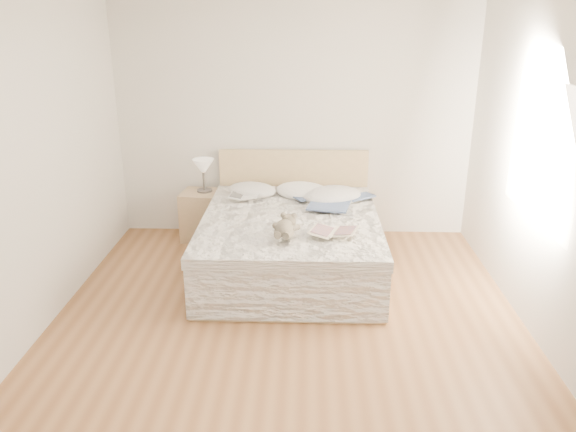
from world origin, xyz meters
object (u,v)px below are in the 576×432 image
object	(u,v)px
table_lamp	(203,168)
childrens_book	(334,232)
bed	(291,240)
teddy_bear	(284,234)
nightstand	(203,215)
photo_book	(244,197)

from	to	relation	value
table_lamp	childrens_book	size ratio (longest dim) A/B	0.90
table_lamp	childrens_book	distance (m)	1.97
bed	table_lamp	xyz separation A→B (m)	(-1.00, 0.80, 0.52)
teddy_bear	childrens_book	bearing A→B (deg)	22.58
nightstand	teddy_bear	xyz separation A→B (m)	(0.99, -1.46, 0.37)
table_lamp	photo_book	distance (m)	0.66
bed	nightstand	xyz separation A→B (m)	(-1.03, 0.78, -0.03)
table_lamp	photo_book	size ratio (longest dim) A/B	1.15
bed	teddy_bear	distance (m)	0.77
photo_book	teddy_bear	size ratio (longest dim) A/B	1.07
table_lamp	teddy_bear	size ratio (longest dim) A/B	1.23
childrens_book	teddy_bear	xyz separation A→B (m)	(-0.44, -0.12, 0.02)
photo_book	teddy_bear	bearing A→B (deg)	-62.07
nightstand	table_lamp	world-z (taller)	table_lamp
bed	photo_book	xyz separation A→B (m)	(-0.51, 0.42, 0.32)
photo_book	childrens_book	xyz separation A→B (m)	(0.91, -0.99, 0.00)
photo_book	childrens_book	distance (m)	1.34
nightstand	teddy_bear	distance (m)	1.81
teddy_bear	bed	bearing A→B (deg)	94.21
photo_book	teddy_bear	distance (m)	1.20
bed	teddy_bear	world-z (taller)	bed
bed	table_lamp	distance (m)	1.39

